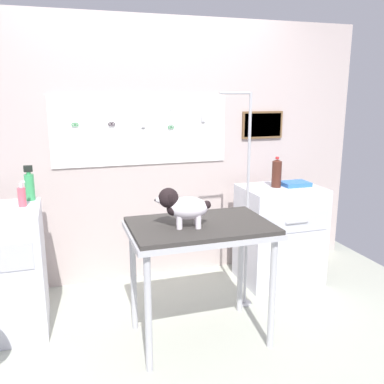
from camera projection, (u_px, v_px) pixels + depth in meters
name	position (u px, v px, depth m)	size (l,w,h in m)	color
ground	(194.00, 352.00, 2.81)	(4.40, 4.00, 0.04)	#A9AD9E
rear_wall_panel	(150.00, 152.00, 3.72)	(4.00, 0.09, 2.30)	#BBAAA5
grooming_table	(200.00, 236.00, 2.78)	(0.95, 0.63, 0.83)	#B7B7BC
grooming_arm	(246.00, 211.00, 3.23)	(0.30, 0.11, 1.67)	#B7B7BC
dog	(182.00, 206.00, 2.66)	(0.35, 0.21, 0.26)	white
cabinet_right	(279.00, 234.00, 3.76)	(0.68, 0.54, 0.86)	silver
spray_bottle_tall	(22.00, 196.00, 2.91)	(0.06, 0.05, 0.18)	#D65665
shampoo_bottle	(30.00, 185.00, 3.07)	(0.07, 0.07, 0.26)	#3AA35C
soda_bottle	(277.00, 173.00, 3.64)	(0.08, 0.08, 0.26)	#472219
supply_tray	(295.00, 184.00, 3.72)	(0.24, 0.18, 0.04)	blue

